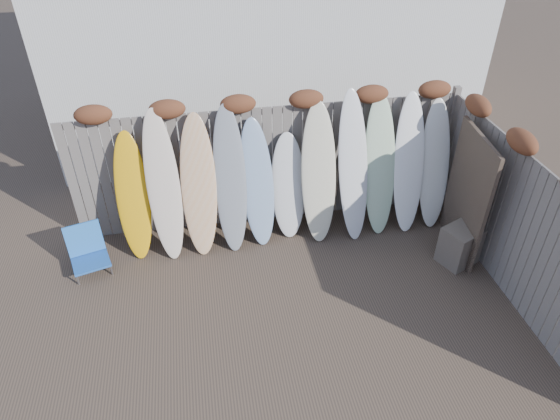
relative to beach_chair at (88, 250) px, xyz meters
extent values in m
plane|color=#493A2D|center=(2.77, -1.65, -0.32)|extent=(80.00, 80.00, 0.00)
cube|color=slate|center=(2.77, 0.75, 0.68)|extent=(6.00, 0.10, 2.00)
cube|color=slate|center=(5.77, 0.75, 0.73)|extent=(0.10, 0.10, 2.10)
ellipsoid|color=brown|center=(0.37, 0.71, 1.78)|extent=(0.52, 0.28, 0.28)
ellipsoid|color=brown|center=(1.37, 0.71, 1.78)|extent=(0.52, 0.28, 0.28)
ellipsoid|color=brown|center=(2.37, 0.71, 1.78)|extent=(0.52, 0.28, 0.28)
ellipsoid|color=brown|center=(3.37, 0.71, 1.78)|extent=(0.52, 0.28, 0.28)
ellipsoid|color=brown|center=(4.37, 0.71, 1.78)|extent=(0.52, 0.28, 0.28)
ellipsoid|color=brown|center=(5.37, 0.71, 1.78)|extent=(0.52, 0.28, 0.28)
cube|color=slate|center=(5.77, -1.45, 0.68)|extent=(0.10, 4.40, 2.00)
ellipsoid|color=brown|center=(5.73, -1.05, 1.78)|extent=(0.28, 0.56, 0.28)
ellipsoid|color=brown|center=(5.73, 0.05, 1.78)|extent=(0.28, 0.56, 0.28)
cube|color=#225AAE|center=(0.03, -0.12, -0.12)|extent=(0.62, 0.57, 0.03)
cube|color=blue|center=(-0.03, 0.12, 0.13)|extent=(0.53, 0.29, 0.47)
cylinder|color=#BABAC1|center=(-0.14, -0.37, -0.22)|extent=(0.03, 0.03, 0.19)
cylinder|color=#ABACB2|center=(-0.24, 0.00, -0.22)|extent=(0.03, 0.03, 0.19)
cylinder|color=#A2A3A9|center=(0.31, -0.23, -0.22)|extent=(0.03, 0.03, 0.19)
cylinder|color=#ACACB4|center=(0.21, 0.13, -0.22)|extent=(0.03, 0.03, 0.19)
cube|color=#63594A|center=(5.40, -0.85, -0.02)|extent=(0.65, 0.60, 0.60)
cube|color=#4B392E|center=(5.54, -0.52, 0.65)|extent=(0.20, 1.28, 1.93)
ellipsoid|color=#F3AA0E|center=(0.73, 0.34, 0.62)|extent=(0.51, 0.69, 1.88)
ellipsoid|color=beige|center=(1.19, 0.29, 0.78)|extent=(0.54, 0.81, 2.19)
ellipsoid|color=#FFBB88|center=(1.69, 0.29, 0.72)|extent=(0.59, 0.79, 2.08)
ellipsoid|color=gray|center=(2.16, 0.31, 0.77)|extent=(0.51, 0.78, 2.17)
ellipsoid|color=#7F99BC|center=(2.57, 0.33, 0.65)|extent=(0.56, 0.73, 1.93)
ellipsoid|color=silver|center=(3.06, 0.40, 0.50)|extent=(0.56, 0.62, 1.63)
ellipsoid|color=beige|center=(3.50, 0.29, 0.74)|extent=(0.58, 0.78, 2.12)
ellipsoid|color=silver|center=(4.03, 0.26, 0.82)|extent=(0.51, 0.82, 2.27)
ellipsoid|color=beige|center=(4.48, 0.32, 0.76)|extent=(0.52, 0.77, 2.15)
ellipsoid|color=white|center=(4.95, 0.29, 0.76)|extent=(0.55, 0.80, 2.15)
ellipsoid|color=white|center=(5.40, 0.31, 0.69)|extent=(0.54, 0.76, 2.01)
camera|label=1|loc=(1.77, -5.96, 4.72)|focal=32.00mm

